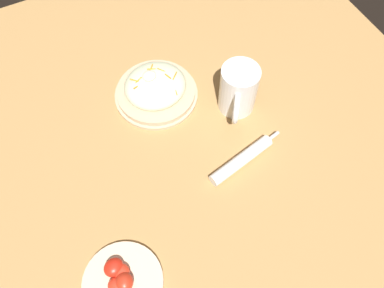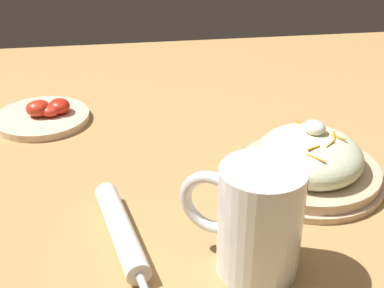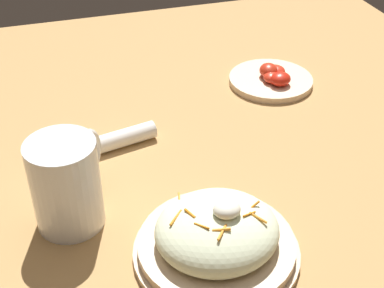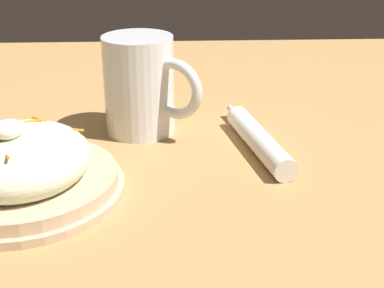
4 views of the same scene
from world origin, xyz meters
The scene contains 5 objects.
ground_plane centered at (0.00, 0.00, 0.00)m, with size 1.43×1.43×0.00m, color #B2844C.
salad_plate centered at (0.00, -0.17, 0.03)m, with size 0.23×0.23×0.09m.
beer_mug centered at (-0.18, -0.05, 0.06)m, with size 0.11×0.14×0.14m.
napkin_roll centered at (-0.10, 0.11, 0.02)m, with size 0.22×0.07×0.03m.
tomato_plate centered at (0.27, 0.24, 0.01)m, with size 0.17×0.17×0.04m.
Camera 3 is at (-0.19, -0.67, 0.56)m, focal length 51.01 mm.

